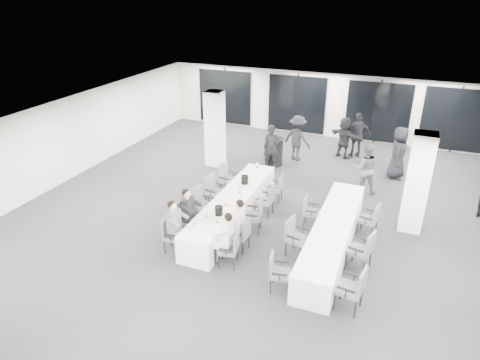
# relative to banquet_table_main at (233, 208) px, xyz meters

# --- Properties ---
(room) EXTENTS (14.04, 16.04, 2.84)m
(room) POSITION_rel_banquet_table_main_xyz_m (1.46, 1.54, 1.01)
(room) COLOR black
(room) RESTS_ON ground
(column_left) EXTENTS (0.60, 0.60, 2.80)m
(column_left) POSITION_rel_banquet_table_main_xyz_m (-2.23, 3.63, 1.02)
(column_left) COLOR white
(column_left) RESTS_ON floor
(column_right) EXTENTS (0.60, 0.60, 2.80)m
(column_right) POSITION_rel_banquet_table_main_xyz_m (4.77, 1.43, 1.02)
(column_right) COLOR white
(column_right) RESTS_ON floor
(banquet_table_main) EXTENTS (0.90, 5.00, 0.75)m
(banquet_table_main) POSITION_rel_banquet_table_main_xyz_m (0.00, 0.00, 0.00)
(banquet_table_main) COLOR white
(banquet_table_main) RESTS_ON floor
(banquet_table_side) EXTENTS (0.90, 5.00, 0.75)m
(banquet_table_side) POSITION_rel_banquet_table_main_xyz_m (2.95, -0.41, 0.00)
(banquet_table_side) COLOR white
(banquet_table_side) RESTS_ON floor
(cocktail_table) EXTENTS (0.74, 0.74, 1.03)m
(cocktail_table) POSITION_rel_banquet_table_main_xyz_m (-0.18, 4.42, 0.15)
(cocktail_table) COLOR black
(cocktail_table) RESTS_ON floor
(chair_main_left_near) EXTENTS (0.51, 0.56, 0.92)m
(chair_main_left_near) POSITION_rel_banquet_table_main_xyz_m (-0.83, -2.02, 0.15)
(chair_main_left_near) COLOR #585A60
(chair_main_left_near) RESTS_ON floor
(chair_main_left_second) EXTENTS (0.58, 0.62, 1.02)m
(chair_main_left_second) POSITION_rel_banquet_table_main_xyz_m (-0.84, -1.29, 0.21)
(chair_main_left_second) COLOR #585A60
(chair_main_left_second) RESTS_ON floor
(chair_main_left_mid) EXTENTS (0.63, 0.66, 1.04)m
(chair_main_left_mid) POSITION_rel_banquet_table_main_xyz_m (-0.84, -0.38, 0.22)
(chair_main_left_mid) COLOR #585A60
(chair_main_left_mid) RESTS_ON floor
(chair_main_left_fourth) EXTENTS (0.62, 0.66, 1.04)m
(chair_main_left_fourth) POSITION_rel_banquet_table_main_xyz_m (-0.84, 0.51, 0.22)
(chair_main_left_fourth) COLOR #585A60
(chair_main_left_fourth) RESTS_ON floor
(chair_main_left_far) EXTENTS (0.60, 0.64, 1.03)m
(chair_main_left_far) POSITION_rel_banquet_table_main_xyz_m (-0.84, 1.50, 0.21)
(chair_main_left_far) COLOR #585A60
(chair_main_left_far) RESTS_ON floor
(chair_main_right_near) EXTENTS (0.53, 0.56, 0.90)m
(chair_main_right_near) POSITION_rel_banquet_table_main_xyz_m (0.83, -2.04, 0.14)
(chair_main_right_near) COLOR #585A60
(chair_main_right_near) RESTS_ON floor
(chair_main_right_second) EXTENTS (0.48, 0.53, 0.89)m
(chair_main_right_second) POSITION_rel_banquet_table_main_xyz_m (0.83, -1.34, 0.13)
(chair_main_right_second) COLOR #585A60
(chair_main_right_second) RESTS_ON floor
(chair_main_right_mid) EXTENTS (0.60, 0.63, 1.00)m
(chair_main_right_mid) POSITION_rel_banquet_table_main_xyz_m (0.84, -0.38, 0.20)
(chair_main_right_mid) COLOR #585A60
(chair_main_right_mid) RESTS_ON floor
(chair_main_right_fourth) EXTENTS (0.50, 0.55, 0.94)m
(chair_main_right_fourth) POSITION_rel_banquet_table_main_xyz_m (0.83, 0.63, 0.16)
(chair_main_right_fourth) COLOR #585A60
(chair_main_right_fourth) RESTS_ON floor
(chair_main_right_far) EXTENTS (0.46, 0.51, 0.87)m
(chair_main_right_far) POSITION_rel_banquet_table_main_xyz_m (0.83, 1.62, 0.12)
(chair_main_right_far) COLOR #585A60
(chair_main_right_far) RESTS_ON floor
(chair_side_left_near) EXTENTS (0.54, 0.57, 0.91)m
(chair_side_left_near) POSITION_rel_banquet_table_main_xyz_m (2.12, -2.49, 0.14)
(chair_side_left_near) COLOR #585A60
(chair_side_left_near) RESTS_ON floor
(chair_side_left_mid) EXTENTS (0.59, 0.63, 0.99)m
(chair_side_left_mid) POSITION_rel_banquet_table_main_xyz_m (2.11, -1.00, 0.19)
(chair_side_left_mid) COLOR #585A60
(chair_side_left_mid) RESTS_ON floor
(chair_side_left_far) EXTENTS (0.48, 0.53, 0.88)m
(chair_side_left_far) POSITION_rel_banquet_table_main_xyz_m (2.12, 0.53, 0.13)
(chair_side_left_far) COLOR #585A60
(chair_side_left_far) RESTS_ON floor
(chair_side_right_near) EXTENTS (0.60, 0.64, 1.04)m
(chair_side_right_near) POSITION_rel_banquet_table_main_xyz_m (3.79, -2.53, 0.22)
(chair_side_right_near) COLOR #585A60
(chair_side_right_near) RESTS_ON floor
(chair_side_right_mid) EXTENTS (0.63, 0.66, 1.03)m
(chair_side_right_mid) POSITION_rel_banquet_table_main_xyz_m (3.78, -1.03, 0.22)
(chair_side_right_mid) COLOR #585A60
(chair_side_right_mid) RESTS_ON floor
(chair_side_right_far) EXTENTS (0.56, 0.59, 0.95)m
(chair_side_right_far) POSITION_rel_banquet_table_main_xyz_m (3.78, 0.63, 0.17)
(chair_side_right_far) COLOR #585A60
(chair_side_right_far) RESTS_ON floor
(seated_guest_a) EXTENTS (0.50, 0.38, 1.44)m
(seated_guest_a) POSITION_rel_banquet_table_main_xyz_m (-0.67, -2.02, 0.44)
(seated_guest_a) COLOR #57595E
(seated_guest_a) RESTS_ON floor
(seated_guest_b) EXTENTS (0.50, 0.38, 1.44)m
(seated_guest_b) POSITION_rel_banquet_table_main_xyz_m (-0.67, -1.30, 0.44)
(seated_guest_b) COLOR black
(seated_guest_b) RESTS_ON floor
(seated_guest_c) EXTENTS (0.50, 0.38, 1.44)m
(seated_guest_c) POSITION_rel_banquet_table_main_xyz_m (0.67, -2.06, 0.44)
(seated_guest_c) COLOR silver
(seated_guest_c) RESTS_ON floor
(seated_guest_d) EXTENTS (0.50, 0.38, 1.44)m
(seated_guest_d) POSITION_rel_banquet_table_main_xyz_m (0.67, -1.33, 0.44)
(seated_guest_d) COLOR silver
(seated_guest_d) RESTS_ON floor
(standing_guest_a) EXTENTS (0.83, 0.75, 1.88)m
(standing_guest_a) POSITION_rel_banquet_table_main_xyz_m (-0.16, 4.01, 0.57)
(standing_guest_a) COLOR black
(standing_guest_a) RESTS_ON floor
(standing_guest_b) EXTENTS (1.04, 0.77, 1.92)m
(standing_guest_b) POSITION_rel_banquet_table_main_xyz_m (3.26, 3.28, 0.59)
(standing_guest_b) COLOR #57595E
(standing_guest_b) RESTS_ON floor
(standing_guest_c) EXTENTS (1.43, 1.03, 1.99)m
(standing_guest_c) POSITION_rel_banquet_table_main_xyz_m (0.48, 5.24, 0.62)
(standing_guest_c) COLOR black
(standing_guest_c) RESTS_ON floor
(standing_guest_d) EXTENTS (1.36, 1.10, 2.02)m
(standing_guest_d) POSITION_rel_banquet_table_main_xyz_m (2.57, 6.41, 0.64)
(standing_guest_d) COLOR black
(standing_guest_d) RESTS_ON floor
(standing_guest_e) EXTENTS (0.68, 1.05, 2.10)m
(standing_guest_e) POSITION_rel_banquet_table_main_xyz_m (4.16, 4.91, 0.67)
(standing_guest_e) COLOR black
(standing_guest_e) RESTS_ON floor
(standing_guest_f) EXTENTS (1.79, 1.39, 1.84)m
(standing_guest_f) POSITION_rel_banquet_table_main_xyz_m (2.11, 6.18, 0.55)
(standing_guest_f) COLOR black
(standing_guest_f) RESTS_ON floor
(standing_guest_g) EXTENTS (0.81, 0.78, 1.74)m
(standing_guest_g) POSITION_rel_banquet_table_main_xyz_m (-3.64, 6.09, 0.50)
(standing_guest_g) COLOR #57595E
(standing_guest_g) RESTS_ON floor
(ice_bucket_near) EXTENTS (0.21, 0.21, 0.24)m
(ice_bucket_near) POSITION_rel_banquet_table_main_xyz_m (0.07, -1.09, 0.50)
(ice_bucket_near) COLOR black
(ice_bucket_near) RESTS_ON banquet_table_main
(ice_bucket_far) EXTENTS (0.22, 0.22, 0.25)m
(ice_bucket_far) POSITION_rel_banquet_table_main_xyz_m (-0.00, 0.95, 0.50)
(ice_bucket_far) COLOR black
(ice_bucket_far) RESTS_ON banquet_table_main
(water_bottle_a) EXTENTS (0.08, 0.08, 0.24)m
(water_bottle_a) POSITION_rel_banquet_table_main_xyz_m (-0.23, -1.87, 0.50)
(water_bottle_a) COLOR silver
(water_bottle_a) RESTS_ON banquet_table_main
(water_bottle_b) EXTENTS (0.07, 0.07, 0.23)m
(water_bottle_b) POSITION_rel_banquet_table_main_xyz_m (0.13, 0.20, 0.49)
(water_bottle_b) COLOR silver
(water_bottle_b) RESTS_ON banquet_table_main
(water_bottle_c) EXTENTS (0.08, 0.08, 0.24)m
(water_bottle_c) POSITION_rel_banquet_table_main_xyz_m (-0.02, 2.10, 0.50)
(water_bottle_c) COLOR silver
(water_bottle_c) RESTS_ON banquet_table_main
(plate_a) EXTENTS (0.20, 0.20, 0.03)m
(plate_a) POSITION_rel_banquet_table_main_xyz_m (-0.18, -1.33, 0.39)
(plate_a) COLOR white
(plate_a) RESTS_ON banquet_table_main
(plate_b) EXTENTS (0.19, 0.19, 0.03)m
(plate_b) POSITION_rel_banquet_table_main_xyz_m (0.22, -1.48, 0.39)
(plate_b) COLOR white
(plate_b) RESTS_ON banquet_table_main
(plate_c) EXTENTS (0.20, 0.20, 0.03)m
(plate_c) POSITION_rel_banquet_table_main_xyz_m (0.04, -0.54, 0.39)
(plate_c) COLOR white
(plate_c) RESTS_ON banquet_table_main
(wine_glass) EXTENTS (0.08, 0.08, 0.22)m
(wine_glass) POSITION_rel_banquet_table_main_xyz_m (0.19, -2.10, 0.54)
(wine_glass) COLOR silver
(wine_glass) RESTS_ON banquet_table_main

